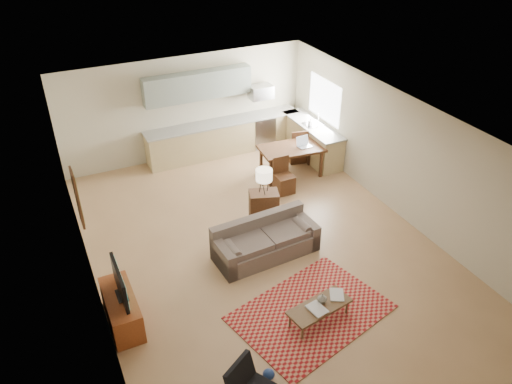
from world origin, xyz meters
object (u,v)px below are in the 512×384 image
tv_credenza (122,309)px  sofa (266,239)px  console_table (264,207)px  dining_table (291,161)px  coffee_table (319,313)px

tv_credenza → sofa: bearing=11.0°
console_table → dining_table: 2.10m
console_table → tv_credenza: bearing=-136.1°
sofa → dining_table: 3.22m
coffee_table → tv_credenza: bearing=145.2°
console_table → dining_table: (1.48, 1.48, 0.03)m
console_table → dining_table: dining_table is taller
coffee_table → dining_table: (1.94, 4.51, 0.22)m
sofa → tv_credenza: sofa is taller
sofa → dining_table: (1.96, 2.55, 0.02)m
tv_credenza → dining_table: size_ratio=0.80×
tv_credenza → dining_table: dining_table is taller
coffee_table → dining_table: size_ratio=0.73×
coffee_table → console_table: (0.46, 3.02, 0.19)m
console_table → coffee_table: bearing=-80.2°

